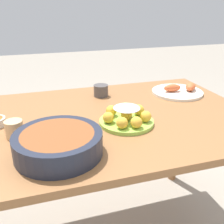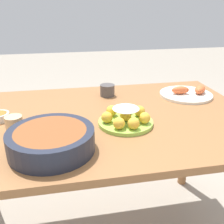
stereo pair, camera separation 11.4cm
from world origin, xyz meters
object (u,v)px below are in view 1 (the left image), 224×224
at_px(dining_table, 99,137).
at_px(cup_near, 101,91).
at_px(cake_plate, 127,117).
at_px(seafood_platter, 179,91).
at_px(serving_bowl, 58,143).
at_px(cup_far, 14,129).

relative_size(dining_table, cup_near, 18.10).
height_order(dining_table, cake_plate, cake_plate).
distance_m(seafood_platter, cup_near, 0.44).
bearing_deg(cup_near, dining_table, 72.67).
height_order(dining_table, serving_bowl, serving_bowl).
bearing_deg(dining_table, cake_plate, 135.01).
distance_m(dining_table, cup_far, 0.39).
distance_m(dining_table, cup_near, 0.32).
relative_size(serving_bowl, cup_near, 3.81).
height_order(dining_table, seafood_platter, seafood_platter).
xyz_separation_m(seafood_platter, cup_near, (0.43, -0.08, 0.02)).
distance_m(dining_table, seafood_platter, 0.57).
relative_size(serving_bowl, seafood_platter, 1.06).
bearing_deg(dining_table, cup_near, -107.33).
xyz_separation_m(dining_table, serving_bowl, (0.21, 0.26, 0.14)).
distance_m(cake_plate, serving_bowl, 0.34).
bearing_deg(seafood_platter, cake_plate, 34.58).
height_order(serving_bowl, seafood_platter, serving_bowl).
bearing_deg(cake_plate, dining_table, -44.99).
bearing_deg(cup_near, cup_far, 39.00).
height_order(seafood_platter, cup_far, cup_far).
height_order(cake_plate, cup_near, cake_plate).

